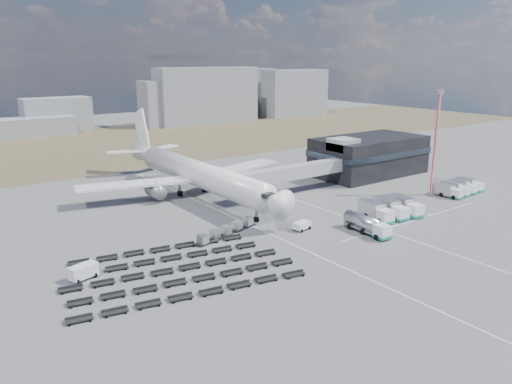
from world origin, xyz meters
TOP-DOWN VIEW (x-y plane):
  - ground at (0.00, 0.00)m, footprint 420.00×420.00m
  - grass_strip at (0.00, 110.00)m, footprint 420.00×90.00m
  - lane_markings at (9.77, 3.00)m, footprint 47.12×110.00m
  - terminal at (47.77, 23.96)m, footprint 30.40×16.40m
  - jet_bridge at (15.90, 20.42)m, footprint 30.30×3.80m
  - airliner at (0.00, 32.38)m, footprint 51.59×64.53m
  - skyline at (28.38, 147.89)m, footprint 286.86×27.35m
  - fuel_tanker at (12.21, -7.65)m, footprint 3.02×9.88m
  - pushback_tug at (4.00, 0.52)m, footprint 3.60×2.45m
  - utility_van at (-34.67, 2.80)m, footprint 4.35×2.83m
  - catering_truck at (12.37, 41.29)m, footprint 3.47×6.25m
  - service_trucks_near at (23.14, -3.94)m, footprint 11.29×9.10m
  - service_trucks_far at (49.94, -1.65)m, footprint 11.99×7.06m
  - uld_row at (-8.62, 6.14)m, footprint 14.19×5.45m
  - baggage_dollies at (-22.87, -2.67)m, footprint 34.83×24.46m
  - floodlight_mast at (43.65, 1.34)m, footprint 2.21×1.83m

SIDE VIEW (x-z plane):
  - ground at x=0.00m, z-range 0.00..0.00m
  - grass_strip at x=0.00m, z-range 0.00..0.01m
  - lane_markings at x=9.77m, z-range 0.00..0.01m
  - baggage_dollies at x=-22.87m, z-range 0.00..0.75m
  - pushback_tug at x=4.00m, z-range 0.00..1.49m
  - uld_row at x=-8.62m, z-range 0.15..1.73m
  - utility_van at x=-34.67m, z-range 0.00..2.16m
  - catering_truck at x=12.37m, z-range 0.03..2.74m
  - service_trucks_far at x=49.94m, z-range 0.11..2.70m
  - fuel_tanker at x=12.21m, z-range 0.00..3.15m
  - service_trucks_near at x=23.14m, z-range 0.14..3.30m
  - jet_bridge at x=15.90m, z-range 1.53..8.58m
  - terminal at x=47.77m, z-range -0.25..10.75m
  - airliner at x=0.00m, z-range -3.52..14.10m
  - skyline at x=28.38m, z-range -2.34..23.57m
  - floodlight_mast at x=43.65m, z-range 0.03..23.72m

